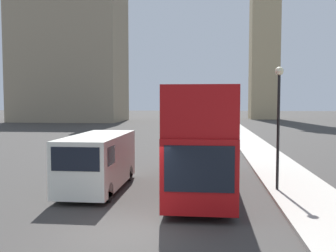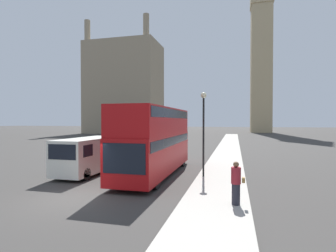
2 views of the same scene
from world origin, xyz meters
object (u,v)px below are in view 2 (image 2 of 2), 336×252
(white_van, at_px, (88,155))
(street_lamp, at_px, (204,121))
(pedestrian, at_px, (236,183))
(red_double_decker_bus, at_px, (156,138))
(clock_tower, at_px, (261,33))

(white_van, distance_m, street_lamp, 8.16)
(white_van, bearing_deg, pedestrian, -26.08)
(white_van, relative_size, pedestrian, 3.26)
(red_double_decker_bus, height_order, pedestrian, red_double_decker_bus)
(red_double_decker_bus, xyz_separation_m, white_van, (-4.55, -0.86, -1.18))
(red_double_decker_bus, xyz_separation_m, street_lamp, (3.26, -0.52, 1.14))
(clock_tower, height_order, pedestrian, clock_tower)
(white_van, height_order, street_lamp, street_lamp)
(clock_tower, relative_size, white_van, 10.31)
(street_lamp, bearing_deg, white_van, -177.52)
(red_double_decker_bus, bearing_deg, white_van, -169.33)
(clock_tower, xyz_separation_m, street_lamp, (-9.65, -69.80, -27.22))
(red_double_decker_bus, height_order, white_van, red_double_decker_bus)
(clock_tower, relative_size, red_double_decker_bus, 5.79)
(pedestrian, bearing_deg, street_lamp, 110.84)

